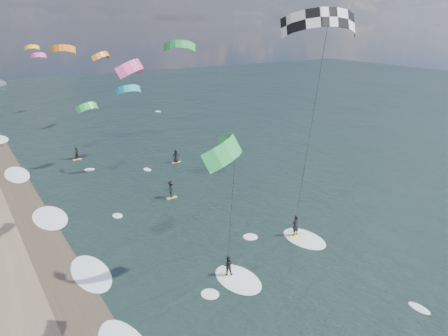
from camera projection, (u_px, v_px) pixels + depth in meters
wet_sand_strip at (86, 321)px, 25.84m from camera, size 3.00×240.00×0.00m
kitesurfer_near_a at (322, 73)px, 25.91m from camera, size 7.98×9.06×17.95m
kitesurfer_near_b at (235, 202)px, 23.66m from camera, size 6.72×8.92×12.59m
far_kitesurfers at (156, 173)px, 48.08m from camera, size 11.19×18.73×1.81m
bg_kite_field at (87, 57)px, 61.28m from camera, size 13.34×77.55×8.17m
shoreline_surf at (84, 277)px, 30.24m from camera, size 2.40×79.40×0.11m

